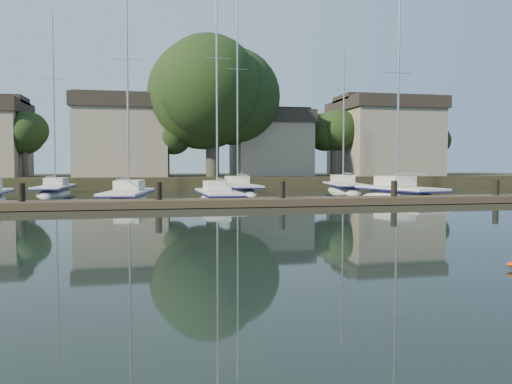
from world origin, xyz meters
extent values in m
plane|color=black|center=(0.00, 0.00, 0.00)|extent=(160.00, 160.00, 0.00)
cube|color=#453B27|center=(0.00, 14.00, 0.20)|extent=(34.00, 2.00, 0.35)
cylinder|color=black|center=(-9.00, 14.00, 0.30)|extent=(0.32, 0.32, 1.80)
cylinder|color=black|center=(-3.00, 14.00, 0.30)|extent=(0.32, 0.32, 1.80)
cylinder|color=black|center=(3.00, 14.00, 0.30)|extent=(0.32, 0.32, 1.80)
cylinder|color=black|center=(9.00, 14.00, 0.30)|extent=(0.32, 0.32, 1.80)
cylinder|color=black|center=(15.00, 14.00, 0.30)|extent=(0.32, 0.32, 1.80)
ellipsoid|color=white|center=(-4.61, 18.45, -0.34)|extent=(3.18, 8.46, 1.84)
cube|color=white|center=(-4.61, 18.45, 0.53)|extent=(2.87, 6.97, 0.14)
cube|color=#1A1855|center=(-4.61, 18.45, 0.46)|extent=(2.97, 7.15, 0.08)
cube|color=beige|center=(-4.54, 18.94, 0.89)|extent=(1.67, 2.48, 0.53)
cylinder|color=#9EA0A5|center=(-4.58, 18.70, 6.41)|extent=(0.12, 0.12, 11.65)
cylinder|color=#9EA0A5|center=(-4.79, 17.23, 1.31)|extent=(0.52, 3.12, 0.08)
cylinder|color=#9EA0A5|center=(-4.58, 18.70, 7.81)|extent=(1.54, 0.25, 0.03)
ellipsoid|color=white|center=(0.33, 18.07, -0.32)|extent=(2.16, 8.37, 1.76)
cube|color=white|center=(0.33, 18.07, 0.51)|extent=(2.03, 6.87, 0.13)
cube|color=#1A1855|center=(0.33, 18.07, 0.43)|extent=(2.11, 7.04, 0.07)
cube|color=beige|center=(0.32, 18.57, 0.85)|extent=(1.36, 2.36, 0.51)
cylinder|color=#9EA0A5|center=(0.32, 18.32, 6.57)|extent=(0.11, 0.11, 12.03)
cylinder|color=#9EA0A5|center=(0.36, 16.82, 1.25)|extent=(0.16, 3.16, 0.07)
cylinder|color=#9EA0A5|center=(0.32, 18.32, 8.01)|extent=(1.48, 0.07, 0.03)
ellipsoid|color=white|center=(11.44, 18.08, -0.39)|extent=(3.56, 8.10, 2.12)
cube|color=white|center=(11.44, 18.08, 0.61)|extent=(3.22, 6.69, 0.16)
cube|color=#1A1855|center=(11.44, 18.08, 0.53)|extent=(3.34, 6.86, 0.09)
cube|color=beige|center=(11.37, 18.54, 1.03)|extent=(1.89, 2.41, 0.61)
cylinder|color=#9EA0A5|center=(11.41, 18.31, 6.26)|extent=(0.13, 0.13, 11.18)
cylinder|color=#9EA0A5|center=(11.63, 16.92, 1.51)|extent=(0.56, 2.95, 0.09)
cylinder|color=#9EA0A5|center=(11.41, 18.31, 7.60)|extent=(1.77, 0.32, 0.03)
ellipsoid|color=white|center=(-10.08, 27.51, -0.33)|extent=(2.04, 8.41, 1.77)
cube|color=white|center=(-10.08, 27.51, 0.51)|extent=(1.93, 6.90, 0.13)
cube|color=#1A1855|center=(-10.08, 27.51, 0.44)|extent=(2.00, 7.07, 0.07)
cube|color=beige|center=(-10.07, 28.02, 0.86)|extent=(1.33, 2.36, 0.51)
cylinder|color=#9EA0A5|center=(-10.08, 27.76, 6.62)|extent=(0.11, 0.11, 12.12)
cylinder|color=#9EA0A5|center=(-10.09, 26.25, 1.26)|extent=(0.10, 3.19, 0.07)
cylinder|color=#9EA0A5|center=(-10.08, 27.76, 8.08)|extent=(1.49, 0.04, 0.03)
ellipsoid|color=white|center=(3.00, 26.98, -0.35)|extent=(2.43, 9.98, 1.88)
cube|color=white|center=(3.00, 26.98, 0.55)|extent=(2.27, 8.19, 0.14)
cube|color=#1A1855|center=(3.00, 26.98, 0.47)|extent=(2.36, 8.39, 0.08)
cube|color=beige|center=(2.98, 27.58, 0.91)|extent=(1.49, 2.82, 0.55)
cylinder|color=#9EA0A5|center=(2.99, 27.28, 7.53)|extent=(0.12, 0.12, 13.87)
cylinder|color=#9EA0A5|center=(3.06, 25.50, 1.34)|extent=(0.21, 3.77, 0.08)
cylinder|color=#9EA0A5|center=(2.99, 27.28, 9.20)|extent=(1.59, 0.09, 0.03)
ellipsoid|color=white|center=(11.20, 26.55, -0.37)|extent=(3.61, 8.70, 2.01)
cube|color=white|center=(11.20, 26.55, 0.58)|extent=(3.25, 7.18, 0.15)
cube|color=#1A1855|center=(11.20, 26.55, 0.50)|extent=(3.36, 7.36, 0.08)
cube|color=beige|center=(11.29, 27.05, 0.97)|extent=(1.86, 2.58, 0.58)
cylinder|color=#9EA0A5|center=(11.25, 26.80, 6.44)|extent=(0.13, 0.13, 11.62)
cylinder|color=#9EA0A5|center=(10.99, 25.30, 1.43)|extent=(0.62, 3.18, 0.08)
cylinder|color=#9EA0A5|center=(11.25, 26.80, 7.84)|extent=(1.67, 0.32, 0.03)
cube|color=#252D16|center=(0.00, 44.00, 0.50)|extent=(90.00, 24.00, 1.00)
cube|color=gray|center=(-6.00, 38.00, 4.00)|extent=(8.00, 8.00, 6.00)
cube|color=#2D2520|center=(-6.00, 38.00, 7.60)|extent=(8.40, 8.40, 1.20)
cube|color=gray|center=(8.00, 38.00, 3.50)|extent=(7.00, 7.00, 5.00)
cube|color=#2D2520|center=(8.00, 38.00, 6.60)|extent=(7.35, 7.35, 1.20)
cube|color=gray|center=(20.00, 38.00, 4.25)|extent=(9.00, 9.00, 6.50)
cube|color=#2D2520|center=(20.00, 38.00, 8.10)|extent=(9.45, 9.45, 1.20)
cylinder|color=#49433A|center=(2.00, 35.00, 3.50)|extent=(1.20, 1.20, 5.00)
sphere|color=black|center=(2.00, 35.00, 8.50)|extent=(8.50, 8.50, 8.50)
cylinder|color=#49433A|center=(-14.00, 36.00, 2.50)|extent=(0.48, 0.48, 3.00)
sphere|color=black|center=(-14.00, 36.00, 5.00)|extent=(3.40, 3.40, 3.40)
cylinder|color=#49433A|center=(-2.00, 35.50, 2.40)|extent=(0.38, 0.38, 2.80)
sphere|color=black|center=(-2.00, 35.50, 4.60)|extent=(2.72, 2.72, 2.72)
cylinder|color=#49433A|center=(14.00, 36.50, 2.60)|extent=(0.50, 0.50, 3.20)
sphere|color=black|center=(14.00, 36.50, 5.25)|extent=(3.57, 3.57, 3.57)
cylinder|color=#49433A|center=(24.00, 35.00, 2.30)|extent=(0.41, 0.41, 2.60)
sphere|color=black|center=(24.00, 35.00, 4.45)|extent=(2.89, 2.89, 2.89)
camera|label=1|loc=(-3.20, -9.85, 1.96)|focal=35.00mm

